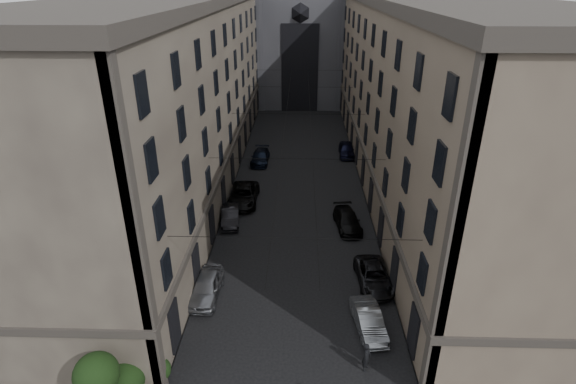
# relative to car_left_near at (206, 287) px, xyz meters

# --- Properties ---
(sidewalk_left) EXTENTS (7.00, 80.00, 0.15)m
(sidewalk_left) POSITION_rel_car_left_near_xyz_m (-4.30, 21.72, -0.74)
(sidewalk_left) COLOR #383533
(sidewalk_left) RESTS_ON ground
(sidewalk_right) EXTENTS (7.00, 80.00, 0.15)m
(sidewalk_right) POSITION_rel_car_left_near_xyz_m (16.70, 21.72, -0.74)
(sidewalk_right) COLOR #383533
(sidewalk_right) RESTS_ON ground
(building_left) EXTENTS (13.60, 60.60, 18.85)m
(building_left) POSITION_rel_car_left_near_xyz_m (-7.24, 21.72, 8.53)
(building_left) COLOR #473E36
(building_left) RESTS_ON ground
(building_right) EXTENTS (13.60, 60.60, 18.85)m
(building_right) POSITION_rel_car_left_near_xyz_m (19.64, 21.72, 8.53)
(building_right) COLOR brown
(building_right) RESTS_ON ground
(shrub_cluster) EXTENTS (3.90, 4.40, 3.90)m
(shrub_cluster) POSITION_rel_car_left_near_xyz_m (-2.52, -9.27, 0.99)
(shrub_cluster) COLOR black
(shrub_cluster) RESTS_ON sidewalk_left
(tram_wires) EXTENTS (14.00, 60.00, 0.43)m
(tram_wires) POSITION_rel_car_left_near_xyz_m (6.20, 21.35, 6.43)
(tram_wires) COLOR black
(tram_wires) RESTS_ON ground
(car_left_near) EXTENTS (2.07, 4.84, 1.63)m
(car_left_near) POSITION_rel_car_left_near_xyz_m (0.00, 0.00, 0.00)
(car_left_near) COLOR slate
(car_left_near) RESTS_ON ground
(car_left_midnear) EXTENTS (2.12, 4.59, 1.46)m
(car_left_midnear) POSITION_rel_car_left_near_xyz_m (0.14, 10.63, -0.09)
(car_left_midnear) COLOR black
(car_left_midnear) RESTS_ON ground
(car_left_midfar) EXTENTS (2.77, 5.94, 1.65)m
(car_left_midfar) POSITION_rel_car_left_near_xyz_m (0.87, 14.80, 0.01)
(car_left_midfar) COLOR black
(car_left_midfar) RESTS_ON ground
(car_left_far) EXTENTS (2.18, 5.08, 1.46)m
(car_left_far) POSITION_rel_car_left_near_xyz_m (1.61, 25.62, -0.09)
(car_left_far) COLOR black
(car_left_far) RESTS_ON ground
(car_right_near) EXTENTS (2.11, 4.53, 1.44)m
(car_right_near) POSITION_rel_car_left_near_xyz_m (10.97, -3.00, -0.10)
(car_right_near) COLOR gray
(car_right_near) RESTS_ON ground
(car_right_midnear) EXTENTS (2.61, 5.18, 1.40)m
(car_right_midnear) POSITION_rel_car_left_near_xyz_m (11.97, 1.75, -0.11)
(car_right_midnear) COLOR black
(car_right_midnear) RESTS_ON ground
(car_right_midfar) EXTENTS (2.62, 5.19, 1.45)m
(car_right_midfar) POSITION_rel_car_left_near_xyz_m (10.79, 10.04, -0.09)
(car_right_midfar) COLOR black
(car_right_midfar) RESTS_ON ground
(car_right_far) EXTENTS (2.05, 4.80, 1.62)m
(car_right_far) POSITION_rel_car_left_near_xyz_m (12.32, 28.36, -0.01)
(car_right_far) COLOR black
(car_right_far) RESTS_ON ground
(pedestrian) EXTENTS (0.67, 0.79, 1.85)m
(pedestrian) POSITION_rel_car_left_near_xyz_m (10.40, -6.28, 0.11)
(pedestrian) COLOR black
(pedestrian) RESTS_ON ground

